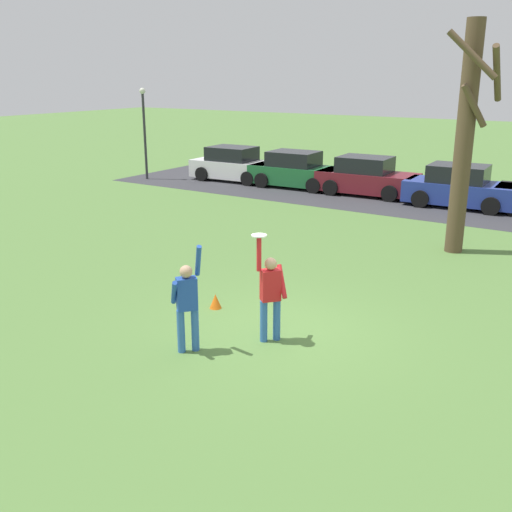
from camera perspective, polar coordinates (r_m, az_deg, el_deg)
The scene contains 12 objects.
ground_plane at distance 11.78m, azimuth 2.23°, elevation -7.31°, with size 120.00×120.00×0.00m, color #567F3D.
person_catcher at distance 11.05m, azimuth 1.40°, elevation -3.48°, with size 0.55×0.57×2.08m.
person_defender at distance 10.69m, azimuth -6.65°, elevation -4.32°, with size 0.64×0.66×2.05m.
frisbee_disc at distance 10.65m, azimuth 0.29°, elevation 2.00°, with size 0.28×0.28×0.02m, color white.
parked_car_white at distance 28.48m, azimuth -2.12°, elevation 8.73°, with size 4.17×2.17×1.59m.
parked_car_green at distance 26.78m, azimuth 3.85°, elevation 8.17°, with size 4.17×2.17×1.59m.
parked_car_maroon at distance 25.40m, azimuth 10.61°, elevation 7.43°, with size 4.17×2.17×1.59m.
parked_car_blue at distance 23.97m, azimuth 19.03°, elevation 6.22°, with size 4.17×2.17×1.59m.
parking_strip at distance 24.78m, azimuth 14.78°, elevation 5.21°, with size 27.26×6.40×0.01m, color #38383D.
bare_tree_tall at distance 17.30m, azimuth 19.52°, elevation 10.87°, with size 1.34×1.56×6.27m.
lamppost_by_lot at distance 29.11m, azimuth -10.70°, elevation 12.32°, with size 0.28×0.28×4.26m.
field_cone_orange at distance 12.89m, azimuth -3.92°, elevation -4.35°, with size 0.26×0.26×0.32m, color orange.
Camera 1 is at (5.42, -9.26, 4.86)m, focal length 41.58 mm.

